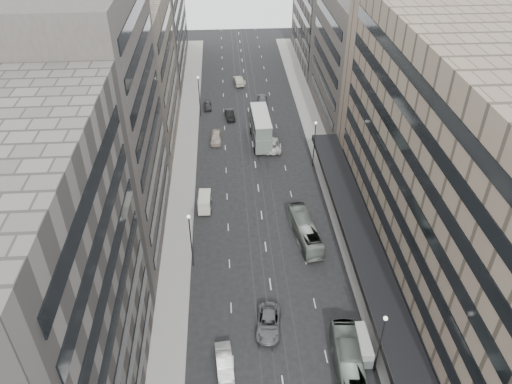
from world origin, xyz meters
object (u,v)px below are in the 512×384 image
object	(u,v)px
vw_microbus	(360,345)
panel_van	(205,202)
double_decker	(261,128)
sedan_1	(224,362)
bus_far	(305,231)
bus_near	(349,367)
sedan_2	(268,323)

from	to	relation	value
vw_microbus	panel_van	xyz separation A→B (m)	(-16.87, 26.81, -0.02)
double_decker	panel_van	bearing A→B (deg)	-118.66
sedan_1	double_decker	bearing A→B (deg)	76.44
vw_microbus	bus_far	bearing A→B (deg)	99.28
vw_microbus	sedan_1	distance (m)	14.46
bus_far	panel_van	xyz separation A→B (m)	(-13.84, 7.69, -0.08)
bus_near	vw_microbus	xyz separation A→B (m)	(1.75, 2.71, -0.14)
bus_near	sedan_2	distance (m)	10.26
double_decker	panel_van	distance (m)	21.79
sedan_2	panel_van	bearing A→B (deg)	116.18
bus_near	sedan_2	xyz separation A→B (m)	(-7.62, 6.83, -0.71)
double_decker	sedan_1	bearing A→B (deg)	-100.72
double_decker	sedan_2	size ratio (longest dim) A/B	1.80
bus_near	bus_far	size ratio (longest dim) A/B	1.05
double_decker	panel_van	size ratio (longest dim) A/B	2.62
panel_van	sedan_2	world-z (taller)	panel_van
sedan_1	sedan_2	distance (m)	6.98
double_decker	sedan_2	xyz separation A→B (m)	(-2.34, -42.06, -2.24)
panel_van	sedan_2	bearing A→B (deg)	-69.51
bus_far	vw_microbus	size ratio (longest dim) A/B	2.25
bus_near	sedan_1	distance (m)	12.86
bus_far	sedan_1	bearing A→B (deg)	52.67
panel_van	bus_near	bearing A→B (deg)	-60.68
bus_far	vw_microbus	world-z (taller)	bus_far
vw_microbus	sedan_2	distance (m)	10.25
bus_near	bus_far	world-z (taller)	bus_near
sedan_1	sedan_2	bearing A→B (deg)	38.94
sedan_2	vw_microbus	bearing A→B (deg)	-15.86
bus_near	sedan_1	size ratio (longest dim) A/B	2.28
bus_near	double_decker	distance (m)	49.21
vw_microbus	panel_van	bearing A→B (deg)	122.47
vw_microbus	sedan_2	world-z (taller)	vw_microbus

